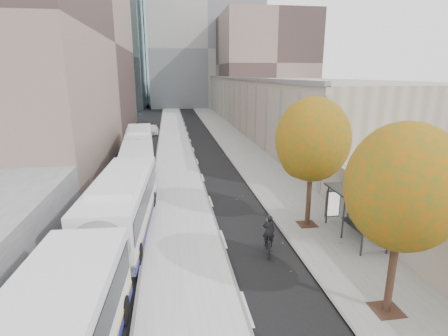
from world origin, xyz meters
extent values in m
cube|color=#AEAEAE|center=(-3.88, 35.00, 0.07)|extent=(4.25, 150.00, 0.15)
cube|color=gray|center=(4.12, 35.00, 0.04)|extent=(4.75, 150.00, 0.08)
cube|color=gray|center=(15.50, 64.00, 4.00)|extent=(18.00, 92.00, 8.00)
cube|color=gray|center=(-22.50, 41.00, 12.50)|extent=(24.00, 46.00, 25.00)
cube|color=gray|center=(6.00, 96.00, 15.00)|extent=(30.00, 18.00, 30.00)
cube|color=#383A3F|center=(5.50, 11.00, 2.56)|extent=(1.90, 4.40, 0.10)
cylinder|color=#383A3F|center=(4.80, 9.00, 1.28)|extent=(0.10, 0.10, 2.40)
cube|color=silver|center=(6.22, 11.00, 1.33)|extent=(0.04, 4.00, 2.10)
cylinder|color=black|center=(3.60, 5.00, 1.63)|extent=(0.28, 0.28, 3.11)
sphere|color=#295619|center=(3.60, 5.00, 5.05)|extent=(4.00, 4.00, 4.00)
cylinder|color=black|center=(3.60, 13.00, 1.70)|extent=(0.28, 0.28, 3.24)
sphere|color=#295619|center=(3.60, 13.00, 5.26)|extent=(4.20, 4.20, 4.20)
cube|color=silver|center=(-7.38, 9.47, 1.60)|extent=(3.78, 19.32, 3.20)
cube|color=black|center=(-7.38, 9.47, 2.19)|extent=(3.80, 18.55, 1.11)
cube|color=silver|center=(-7.44, 29.04, 1.50)|extent=(3.69, 18.07, 2.99)
cube|color=black|center=(-7.44, 29.04, 2.04)|extent=(3.70, 17.36, 1.04)
cube|color=#156F45|center=(-7.44, 20.10, 1.15)|extent=(1.89, 0.18, 1.16)
imported|color=black|center=(0.32, 9.99, 0.50)|extent=(0.72, 1.72, 1.00)
imported|color=black|center=(0.32, 9.99, 1.29)|extent=(0.67, 0.49, 1.68)
sphere|color=#589E3C|center=(0.32, 9.99, 1.92)|extent=(0.26, 0.26, 0.26)
imported|color=silver|center=(-6.95, 47.98, 0.72)|extent=(1.75, 4.22, 1.43)
camera|label=1|loc=(-4.33, -5.41, 8.84)|focal=28.00mm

